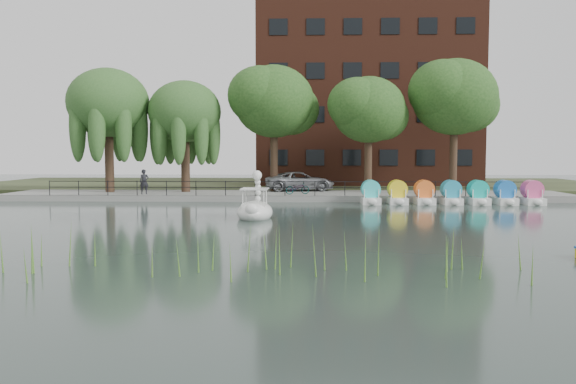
{
  "coord_description": "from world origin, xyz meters",
  "views": [
    {
      "loc": [
        1.41,
        -24.16,
        3.27
      ],
      "look_at": [
        0.5,
        4.0,
        1.3
      ],
      "focal_mm": 35.0,
      "sensor_mm": 36.0,
      "label": 1
    }
  ],
  "objects_px": {
    "bicycle": "(297,187)",
    "swan_boat": "(255,208)",
    "pedestrian": "(144,180)",
    "minivan": "(300,180)"
  },
  "relations": [
    {
      "from": "pedestrian",
      "to": "minivan",
      "type": "bearing_deg",
      "value": -6.57
    },
    {
      "from": "pedestrian",
      "to": "swan_boat",
      "type": "xyz_separation_m",
      "value": [
        8.7,
        -10.74,
        -0.87
      ]
    },
    {
      "from": "bicycle",
      "to": "pedestrian",
      "type": "distance_m",
      "value": 10.66
    },
    {
      "from": "minivan",
      "to": "pedestrian",
      "type": "xyz_separation_m",
      "value": [
        -10.79,
        -3.84,
        0.16
      ]
    },
    {
      "from": "minivan",
      "to": "swan_boat",
      "type": "distance_m",
      "value": 14.75
    },
    {
      "from": "bicycle",
      "to": "swan_boat",
      "type": "relative_size",
      "value": 0.58
    },
    {
      "from": "pedestrian",
      "to": "swan_boat",
      "type": "distance_m",
      "value": 13.85
    },
    {
      "from": "bicycle",
      "to": "swan_boat",
      "type": "bearing_deg",
      "value": 152.66
    },
    {
      "from": "bicycle",
      "to": "swan_boat",
      "type": "distance_m",
      "value": 11.23
    },
    {
      "from": "pedestrian",
      "to": "swan_boat",
      "type": "bearing_deg",
      "value": -77.15
    }
  ]
}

